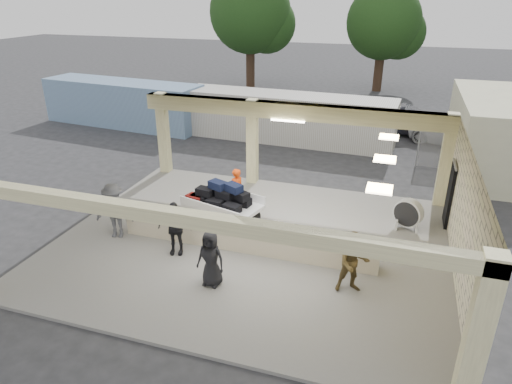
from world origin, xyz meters
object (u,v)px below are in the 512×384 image
(passenger_c, at_px, (114,211))
(container_blue, at_px, (123,103))
(car_dark, at_px, (406,121))
(luggage_cart, at_px, (221,200))
(passenger_d, at_px, (211,259))
(car_white_a, at_px, (460,132))
(drum_fan, at_px, (408,213))
(baggage_counter, at_px, (245,235))
(passenger_b, at_px, (175,228))
(passenger_a, at_px, (353,262))
(baggage_handler, at_px, (236,191))
(container_white, at_px, (286,118))

(passenger_c, relative_size, container_blue, 0.19)
(car_dark, bearing_deg, container_blue, 102.83)
(luggage_cart, bearing_deg, passenger_d, -56.67)
(car_white_a, bearing_deg, passenger_d, 172.69)
(drum_fan, xyz_separation_m, car_dark, (-0.31, 11.71, 0.11))
(car_white_a, bearing_deg, car_dark, 84.38)
(passenger_c, height_order, car_dark, passenger_c)
(luggage_cart, bearing_deg, baggage_counter, -31.91)
(passenger_b, xyz_separation_m, passenger_c, (-2.28, 0.33, 0.07))
(car_dark, bearing_deg, luggage_cart, 158.34)
(passenger_a, xyz_separation_m, container_blue, (-15.01, 12.73, 0.32))
(drum_fan, relative_size, baggage_handler, 0.64)
(passenger_a, bearing_deg, container_white, 92.42)
(car_white_a, xyz_separation_m, car_dark, (-2.73, 1.22, 0.09))
(baggage_handler, xyz_separation_m, car_white_a, (8.27, 11.09, -0.25))
(drum_fan, height_order, container_blue, container_blue)
(container_white, bearing_deg, drum_fan, -50.46)
(passenger_d, bearing_deg, passenger_b, 149.21)
(passenger_b, height_order, passenger_c, passenger_c)
(baggage_counter, bearing_deg, passenger_b, -156.74)
(drum_fan, bearing_deg, car_white_a, 101.87)
(passenger_a, xyz_separation_m, passenger_c, (-7.57, 0.63, 0.06))
(baggage_counter, xyz_separation_m, car_white_a, (7.12, 13.41, 0.10))
(car_dark, height_order, container_white, container_white)
(drum_fan, xyz_separation_m, passenger_a, (-1.34, -4.04, 0.30))
(baggage_counter, relative_size, car_white_a, 1.70)
(passenger_a, relative_size, passenger_d, 1.09)
(drum_fan, bearing_deg, container_blue, 176.89)
(car_white_a, distance_m, container_white, 9.04)
(passenger_d, bearing_deg, car_white_a, 68.47)
(passenger_a, bearing_deg, luggage_cart, 131.34)
(drum_fan, distance_m, car_white_a, 10.77)
(drum_fan, distance_m, passenger_c, 9.55)
(drum_fan, distance_m, passenger_a, 4.27)
(baggage_handler, relative_size, passenger_b, 0.98)
(baggage_counter, xyz_separation_m, passenger_c, (-4.22, -0.50, 0.43))
(passenger_c, xyz_separation_m, container_white, (2.50, 12.05, 0.21))
(container_white, bearing_deg, passenger_a, -65.25)
(baggage_handler, relative_size, car_dark, 0.36)
(baggage_counter, bearing_deg, baggage_handler, 116.32)
(passenger_c, xyz_separation_m, passenger_d, (3.93, -1.48, -0.13))
(drum_fan, bearing_deg, passenger_a, -83.54)
(luggage_cart, xyz_separation_m, passenger_c, (-2.82, -2.04, 0.14))
(drum_fan, bearing_deg, baggage_handler, -149.36)
(passenger_c, bearing_deg, passenger_a, -19.70)
(drum_fan, bearing_deg, container_white, 151.45)
(baggage_handler, distance_m, container_white, 9.25)
(baggage_counter, xyz_separation_m, passenger_b, (-1.93, -0.83, 0.36))
(container_white, height_order, container_blue, container_blue)
(passenger_b, height_order, car_dark, passenger_b)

